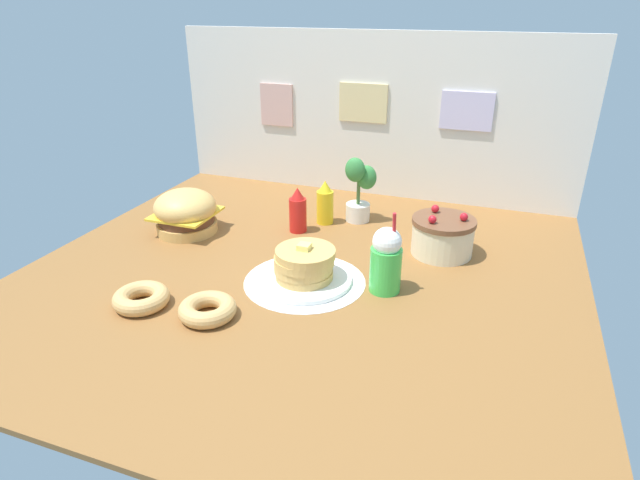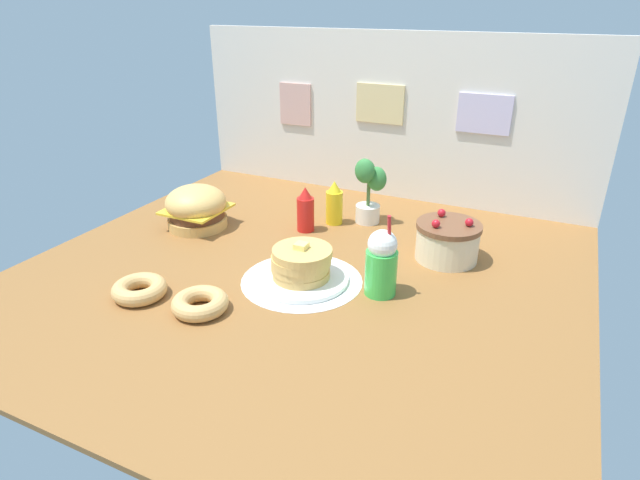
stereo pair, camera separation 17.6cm
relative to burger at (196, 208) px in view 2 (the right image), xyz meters
The scene contains 12 objects.
ground_plane 0.67m from the burger, 17.30° to the right, with size 2.09×1.98×0.02m, color brown.
back_wall 1.06m from the burger, 51.50° to the left, with size 2.09×0.04×0.83m.
doily_mat 0.72m from the burger, 20.58° to the right, with size 0.45×0.45×0.00m, color white.
burger is the anchor object (origin of this frame).
pancake_stack 0.72m from the burger, 20.73° to the right, with size 0.35×0.35×0.15m.
layer_cake 1.13m from the burger, ahead, with size 0.26×0.26×0.19m.
ketchup_bottle 0.50m from the burger, 20.73° to the left, with size 0.08×0.08×0.21m.
mustard_bottle 0.63m from the burger, 29.37° to the left, with size 0.08×0.08×0.21m.
cream_soda_cup 0.99m from the burger, 12.25° to the right, with size 0.11×0.11×0.31m.
donut_pink_glaze 0.63m from the burger, 71.26° to the right, with size 0.19×0.19×0.06m.
donut_chocolate 0.74m from the burger, 52.04° to the right, with size 0.19×0.19×0.06m.
potted_plant 0.79m from the burger, 29.55° to the left, with size 0.16×0.12×0.32m.
Camera 2 is at (0.84, -1.58, 0.97)m, focal length 29.45 mm.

